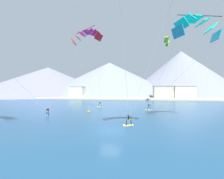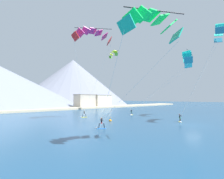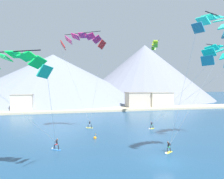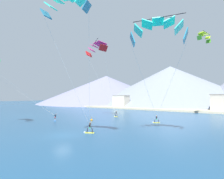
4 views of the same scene
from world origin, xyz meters
name	(u,v)px [view 4 (image 4 of 4)]	position (x,y,z in m)	size (l,w,h in m)	color
ground_plane	(63,135)	(0.00, 0.00, 0.00)	(400.00, 400.00, 0.00)	navy
kitesurfer_near_lead	(116,115)	(-6.90, 23.65, 0.47)	(1.76, 1.06, 1.68)	yellow
kitesurfer_near_trail	(55,118)	(-13.93, 8.69, 0.52)	(1.64, 1.35, 1.74)	#337FDB
kitesurfer_mid_center	(88,130)	(2.03, 3.26, 0.49)	(1.69, 1.25, 1.72)	yellow
kitesurfer_far_left	(156,121)	(6.50, 19.53, 0.46)	(1.75, 1.10, 1.65)	yellow
parafoil_kite_near_lead	(97,48)	(-8.80, 17.59, 18.63)	(8.79, 8.76, 18.67)	red
parafoil_kite_mid_center	(65,4)	(4.37, -3.34, 17.00)	(6.59, 8.35, 16.63)	teal
parafoil_kite_far_left	(158,29)	(12.45, 6.05, 15.00)	(9.52, 15.99, 15.16)	teal
parafoil_kite_distant_high_outer	(204,36)	(14.22, 34.70, 21.82)	(2.75, 5.54, 2.35)	#3F8E27
race_marker_buoy	(92,120)	(-7.01, 13.79, 0.16)	(0.56, 0.56, 1.02)	orange
shoreline_strip	(174,110)	(0.00, 54.74, 0.35)	(180.00, 10.00, 0.70)	#BCAD8E
shore_building_promenade_mid	(121,102)	(-26.13, 55.96, 3.15)	(7.20, 5.46, 6.29)	beige
mountain_peak_central_summit	(106,90)	(-67.95, 97.67, 11.37)	(108.43, 108.43, 22.74)	slate
mountain_peak_east_shoulder	(170,85)	(-17.07, 105.13, 13.37)	(106.86, 106.86, 26.74)	gray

